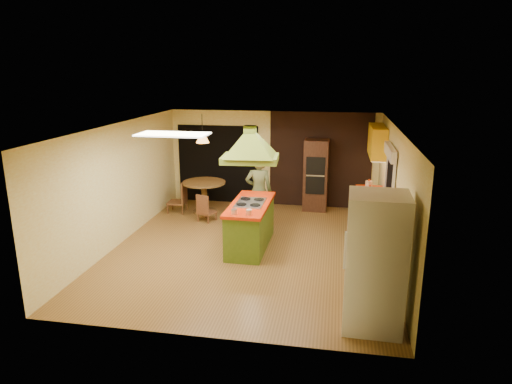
% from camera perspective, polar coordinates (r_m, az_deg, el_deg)
% --- Properties ---
extents(ground, '(6.50, 6.50, 0.00)m').
position_cam_1_polar(ground, '(9.42, -0.74, -7.06)').
color(ground, olive).
rests_on(ground, ground).
extents(room_walls, '(5.50, 6.50, 6.50)m').
position_cam_1_polar(room_walls, '(9.02, -0.77, 0.31)').
color(room_walls, '#FFF7B6').
rests_on(room_walls, ground).
extents(ceiling_plane, '(6.50, 6.50, 0.00)m').
position_cam_1_polar(ceiling_plane, '(8.78, -0.80, 8.22)').
color(ceiling_plane, silver).
rests_on(ceiling_plane, room_walls).
extents(brick_panel, '(2.64, 0.03, 2.50)m').
position_cam_1_polar(brick_panel, '(12.02, 8.04, 3.94)').
color(brick_panel, '#381E14').
rests_on(brick_panel, ground).
extents(nook_opening, '(2.20, 0.03, 2.10)m').
position_cam_1_polar(nook_opening, '(12.46, -4.75, 3.49)').
color(nook_opening, black).
rests_on(nook_opening, ground).
extents(right_counter, '(0.62, 3.05, 0.92)m').
position_cam_1_polar(right_counter, '(9.71, 14.33, -3.95)').
color(right_counter, olive).
rests_on(right_counter, ground).
extents(upper_cabinets, '(0.34, 1.40, 0.70)m').
position_cam_1_polar(upper_cabinets, '(10.92, 14.92, 6.17)').
color(upper_cabinets, yellow).
rests_on(upper_cabinets, room_walls).
extents(window_right, '(0.12, 1.35, 1.06)m').
position_cam_1_polar(window_right, '(9.20, 16.47, 3.31)').
color(window_right, black).
rests_on(window_right, room_walls).
extents(fluor_panel, '(1.20, 0.60, 0.03)m').
position_cam_1_polar(fluor_panel, '(7.93, -10.35, 7.11)').
color(fluor_panel, white).
rests_on(fluor_panel, ceiling_plane).
extents(kitchen_island, '(0.78, 1.89, 0.96)m').
position_cam_1_polar(kitchen_island, '(9.34, -0.71, -4.11)').
color(kitchen_island, '#52711C').
rests_on(kitchen_island, ground).
extents(range_hood, '(1.14, 0.86, 0.80)m').
position_cam_1_polar(range_hood, '(8.92, -0.75, 6.69)').
color(range_hood, olive).
rests_on(range_hood, ceiling_plane).
extents(man, '(0.67, 0.50, 1.68)m').
position_cam_1_polar(man, '(10.46, 0.34, 0.10)').
color(man, '#4D542C').
rests_on(man, ground).
extents(refrigerator, '(0.83, 0.79, 1.96)m').
position_cam_1_polar(refrigerator, '(6.57, 14.67, -8.50)').
color(refrigerator, white).
rests_on(refrigerator, ground).
extents(wall_oven, '(0.62, 0.61, 1.84)m').
position_cam_1_polar(wall_oven, '(11.82, 7.49, 2.12)').
color(wall_oven, '#4E2A19').
rests_on(wall_oven, ground).
extents(dining_table, '(1.08, 1.08, 0.81)m').
position_cam_1_polar(dining_table, '(11.63, -6.49, 0.16)').
color(dining_table, brown).
rests_on(dining_table, ground).
extents(chair_left, '(0.46, 0.46, 0.81)m').
position_cam_1_polar(chair_left, '(11.79, -9.87, -0.59)').
color(chair_left, brown).
rests_on(chair_left, ground).
extents(chair_near, '(0.48, 0.48, 0.68)m').
position_cam_1_polar(chair_near, '(11.02, -6.16, -1.92)').
color(chair_near, brown).
rests_on(chair_near, ground).
extents(pendant_lamp, '(0.43, 0.43, 0.21)m').
position_cam_1_polar(pendant_lamp, '(11.36, -6.69, 6.65)').
color(pendant_lamp, '#FF9E3F').
rests_on(pendant_lamp, ceiling_plane).
extents(canister_large, '(0.20, 0.20, 0.22)m').
position_cam_1_polar(canister_large, '(10.48, 13.91, 0.74)').
color(canister_large, '#FEEECC').
rests_on(canister_large, right_counter).
extents(canister_medium, '(0.15, 0.15, 0.19)m').
position_cam_1_polar(canister_medium, '(10.13, 14.02, 0.13)').
color(canister_medium, '#FFF5CD').
rests_on(canister_medium, right_counter).
extents(canister_small, '(0.14, 0.14, 0.16)m').
position_cam_1_polar(canister_small, '(10.11, 14.03, 0.04)').
color(canister_small, beige).
rests_on(canister_small, right_counter).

